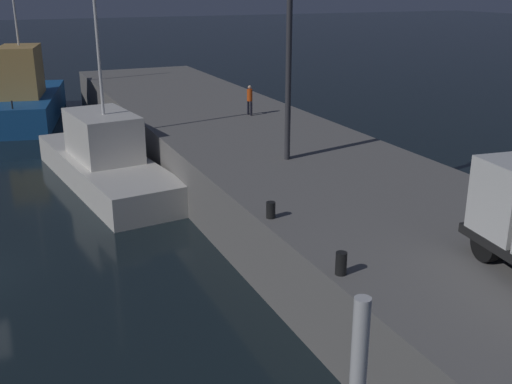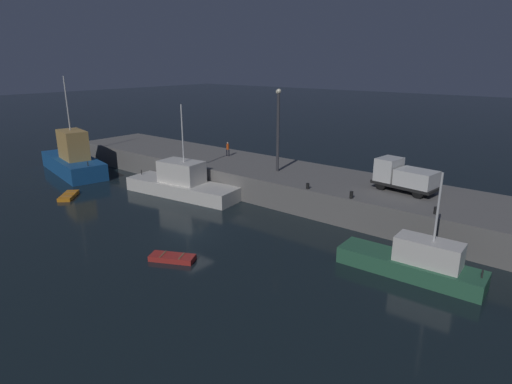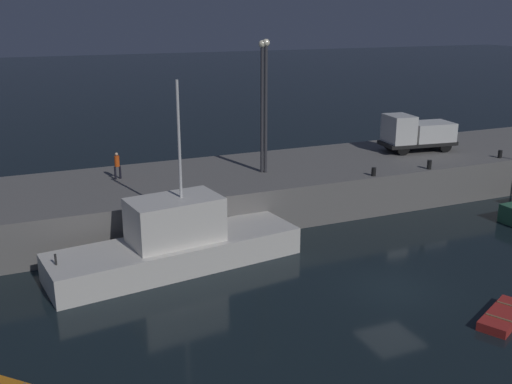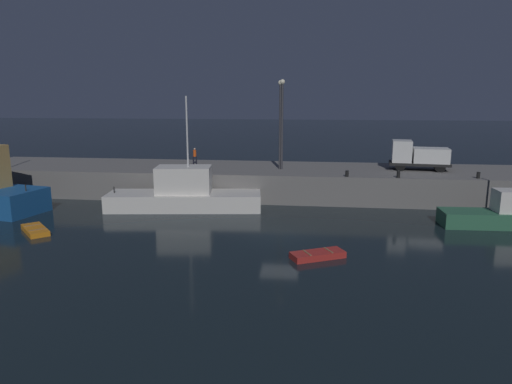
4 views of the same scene
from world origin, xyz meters
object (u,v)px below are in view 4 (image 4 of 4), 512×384
lamp_post_east (282,117)px  bollard_east (398,174)px  fishing_boat_blue (512,213)px  dockworker (195,155)px  dinghy_orange_near (318,255)px  rowboat_white_mid (35,230)px  lamp_post_west (280,118)px  fishing_trawler_red (184,195)px  bollard_central (478,175)px  bollard_west (347,174)px  utility_truck (418,155)px

lamp_post_east → bollard_east: 11.16m
fishing_boat_blue → lamp_post_east: bearing=153.7°
dockworker → dinghy_orange_near: bearing=-57.4°
rowboat_white_mid → lamp_post_west: lamp_post_west is taller
fishing_trawler_red → dinghy_orange_near: size_ratio=3.89×
lamp_post_west → rowboat_white_mid: bearing=-138.3°
bollard_central → bollard_east: 6.35m
fishing_boat_blue → bollard_central: fishing_boat_blue is taller
lamp_post_west → dockworker: bearing=167.0°
lamp_post_west → bollard_east: size_ratio=13.66×
fishing_boat_blue → dockworker: fishing_boat_blue is taller
bollard_west → bollard_east: bollard_east is taller
bollard_central → rowboat_white_mid: bearing=-161.2°
fishing_boat_blue → bollard_east: size_ratio=15.57×
bollard_east → bollard_west: bearing=179.4°
bollard_west → utility_truck: bearing=34.3°
fishing_trawler_red → lamp_post_east: bearing=38.7°
lamp_post_east → dinghy_orange_near: bearing=-78.9°
fishing_trawler_red → dockworker: 8.40m
dockworker → bollard_central: size_ratio=3.09×
rowboat_white_mid → lamp_post_west: 21.75m
fishing_boat_blue → lamp_post_east: 19.56m
fishing_trawler_red → dinghy_orange_near: bearing=-44.3°
fishing_trawler_red → fishing_boat_blue: size_ratio=1.40×
dinghy_orange_near → dockworker: dockworker is taller
utility_truck → dockworker: (-20.70, 0.96, -0.39)m
utility_truck → bollard_west: size_ratio=10.76×
lamp_post_east → bollard_central: lamp_post_east is taller
lamp_post_west → dockworker: lamp_post_west is taller
lamp_post_east → rowboat_white_mid: bearing=-138.9°
dockworker → bollard_west: (14.19, -5.40, -0.66)m
lamp_post_east → utility_truck: (12.11, 1.10, -3.34)m
fishing_trawler_red → rowboat_white_mid: fishing_trawler_red is taller
fishing_boat_blue → dockworker: (-25.23, 10.28, 2.44)m
utility_truck → dinghy_orange_near: bearing=-117.1°
rowboat_white_mid → bollard_central: size_ratio=5.85×
bollard_east → utility_truck: bearing=61.7°
fishing_trawler_red → bollard_west: fishing_trawler_red is taller
utility_truck → bollard_east: size_ratio=9.39×
dockworker → bollard_west: bearing=-20.8°
dockworker → bollard_central: (24.62, -4.93, -0.65)m
rowboat_white_mid → fishing_trawler_red: bearing=43.1°
rowboat_white_mid → bollard_east: bearing=22.0°
lamp_post_east → utility_truck: bearing=5.2°
dinghy_orange_near → bollard_west: bearing=79.4°
bollard_east → fishing_boat_blue: bearing=-34.9°
fishing_boat_blue → dinghy_orange_near: bearing=-149.0°
dinghy_orange_near → fishing_boat_blue: bearing=31.0°
dinghy_orange_near → lamp_post_east: bearing=101.1°
utility_truck → lamp_post_east: bearing=-174.8°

